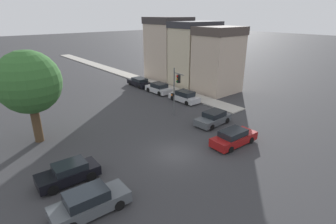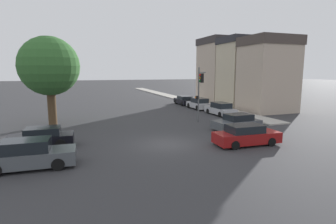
# 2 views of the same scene
# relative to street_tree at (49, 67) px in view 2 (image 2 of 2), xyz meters

# --- Properties ---
(ground_plane) EXTENTS (300.00, 300.00, 0.00)m
(ground_plane) POSITION_rel_street_tree_xyz_m (8.17, -10.01, -5.61)
(ground_plane) COLOR #333335
(sidewalk_strip) EXTENTS (2.54, 60.00, 0.13)m
(sidewalk_strip) POSITION_rel_street_tree_xyz_m (20.93, 22.73, -5.54)
(sidewalk_strip) COLOR #ADA89E
(sidewalk_strip) RESTS_ON ground_plane
(rowhouse_backdrop) EXTENTS (7.56, 17.63, 10.66)m
(rowhouse_backdrop) POSITION_rel_street_tree_xyz_m (25.74, 6.63, -0.50)
(rowhouse_backdrop) COLOR #BCA893
(rowhouse_backdrop) RESTS_ON ground_plane
(street_tree) EXTENTS (5.53, 5.53, 8.42)m
(street_tree) POSITION_rel_street_tree_xyz_m (0.00, 0.00, 0.00)
(street_tree) COLOR #4C3823
(street_tree) RESTS_ON ground_plane
(traffic_signal) EXTENTS (0.50, 1.85, 5.56)m
(traffic_signal) POSITION_rel_street_tree_xyz_m (14.01, -3.37, -2.03)
(traffic_signal) COLOR #515456
(traffic_signal) RESTS_ON ground_plane
(crossing_car_0) EXTENTS (4.72, 2.03, 1.57)m
(crossing_car_0) POSITION_rel_street_tree_xyz_m (-0.35, -12.00, -4.88)
(crossing_car_0) COLOR #4C5156
(crossing_car_0) RESTS_ON ground_plane
(crossing_car_1) EXTENTS (4.26, 2.00, 1.42)m
(crossing_car_1) POSITION_rel_street_tree_xyz_m (-0.16, -8.09, -4.92)
(crossing_car_1) COLOR black
(crossing_car_1) RESTS_ON ground_plane
(crossing_car_2) EXTENTS (4.71, 2.04, 1.45)m
(crossing_car_2) POSITION_rel_street_tree_xyz_m (13.39, -12.06, -4.93)
(crossing_car_2) COLOR maroon
(crossing_car_2) RESTS_ON ground_plane
(crossing_car_3) EXTENTS (4.34, 2.19, 1.42)m
(crossing_car_3) POSITION_rel_street_tree_xyz_m (15.59, -7.74, -4.94)
(crossing_car_3) COLOR #4C5156
(crossing_car_3) RESTS_ON ground_plane
(parked_car_0) EXTENTS (2.02, 4.51, 1.50)m
(parked_car_0) POSITION_rel_street_tree_xyz_m (18.47, -0.11, -4.91)
(parked_car_0) COLOR #B7B7BC
(parked_car_0) RESTS_ON ground_plane
(parked_car_1) EXTENTS (2.11, 4.34, 1.51)m
(parked_car_1) POSITION_rel_street_tree_xyz_m (18.34, 5.39, -4.89)
(parked_car_1) COLOR #B7B7BC
(parked_car_1) RESTS_ON ground_plane
(parked_car_2) EXTENTS (2.14, 4.79, 1.37)m
(parked_car_2) POSITION_rel_street_tree_xyz_m (18.33, 10.56, -4.95)
(parked_car_2) COLOR black
(parked_car_2) RESTS_ON ground_plane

